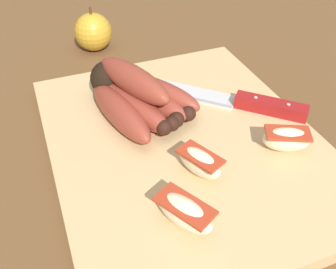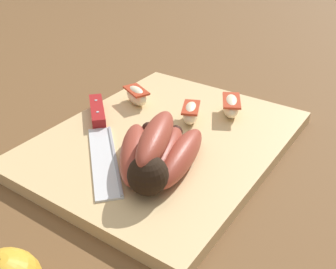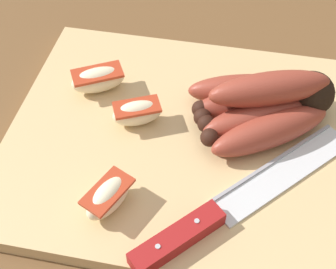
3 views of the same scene
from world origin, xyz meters
name	(u,v)px [view 2 (image 2 of 3)]	position (x,y,z in m)	size (l,w,h in m)	color
ground_plane	(151,148)	(0.00, 0.00, 0.00)	(6.00, 6.00, 0.00)	brown
cutting_board	(165,141)	(-0.02, 0.01, 0.01)	(0.42, 0.33, 0.02)	tan
banana_bunch	(156,153)	(0.06, 0.06, 0.05)	(0.17, 0.15, 0.07)	black
chefs_knife	(100,126)	(0.03, -0.08, 0.03)	(0.21, 0.22, 0.02)	silver
apple_wedge_near	(231,106)	(-0.14, 0.07, 0.04)	(0.07, 0.06, 0.03)	beige
apple_wedge_middle	(191,112)	(-0.08, 0.02, 0.04)	(0.06, 0.05, 0.03)	beige
apple_wedge_far	(136,95)	(-0.08, -0.09, 0.04)	(0.05, 0.06, 0.03)	beige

